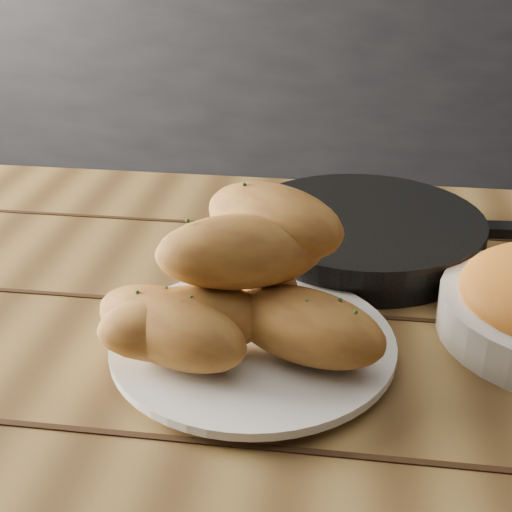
{
  "coord_description": "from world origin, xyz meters",
  "views": [
    {
      "loc": [
        0.04,
        -0.86,
        1.12
      ],
      "look_at": [
        -0.04,
        -0.31,
        0.84
      ],
      "focal_mm": 50.0,
      "sensor_mm": 36.0,
      "label": 1
    }
  ],
  "objects_px": {
    "bread_rolls": "(238,289)",
    "table": "(258,449)",
    "plate": "(253,346)",
    "skillet": "(364,233)"
  },
  "relations": [
    {
      "from": "bread_rolls",
      "to": "skillet",
      "type": "height_order",
      "value": "bread_rolls"
    },
    {
      "from": "table",
      "to": "bread_rolls",
      "type": "height_order",
      "value": "bread_rolls"
    },
    {
      "from": "skillet",
      "to": "plate",
      "type": "bearing_deg",
      "value": -113.21
    },
    {
      "from": "bread_rolls",
      "to": "table",
      "type": "bearing_deg",
      "value": -37.84
    },
    {
      "from": "plate",
      "to": "skillet",
      "type": "xyz_separation_m",
      "value": [
        0.1,
        0.23,
        0.01
      ]
    },
    {
      "from": "table",
      "to": "bread_rolls",
      "type": "distance_m",
      "value": 0.16
    },
    {
      "from": "plate",
      "to": "table",
      "type": "bearing_deg",
      "value": -69.79
    },
    {
      "from": "table",
      "to": "bread_rolls",
      "type": "relative_size",
      "value": 5.72
    },
    {
      "from": "skillet",
      "to": "table",
      "type": "bearing_deg",
      "value": -110.01
    },
    {
      "from": "table",
      "to": "plate",
      "type": "distance_m",
      "value": 0.1
    }
  ]
}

